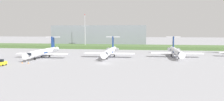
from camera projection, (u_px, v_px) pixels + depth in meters
ground_plane at (115, 54)px, 110.35m from camera, size 500.00×500.00×0.00m
grass_berm at (122, 47)px, 145.70m from camera, size 320.00×20.00×2.00m
regional_jet_second at (44, 52)px, 98.00m from camera, size 22.81×31.00×9.00m
regional_jet_third at (110, 51)px, 99.99m from camera, size 22.81×31.00×9.00m
regional_jet_fourth at (176, 51)px, 100.42m from camera, size 22.81×31.00×9.00m
antenna_mast at (85, 34)px, 149.48m from camera, size 4.40×0.50×22.69m
distant_hangar at (100, 36)px, 169.42m from camera, size 69.60×24.52×15.46m
baggage_tug at (2, 63)px, 76.12m from camera, size 1.72×3.20×2.30m
safety_cone_front_marker at (22, 62)px, 81.59m from camera, size 0.44×0.44×0.55m
safety_cone_mid_marker at (28, 63)px, 80.98m from camera, size 0.44×0.44×0.55m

